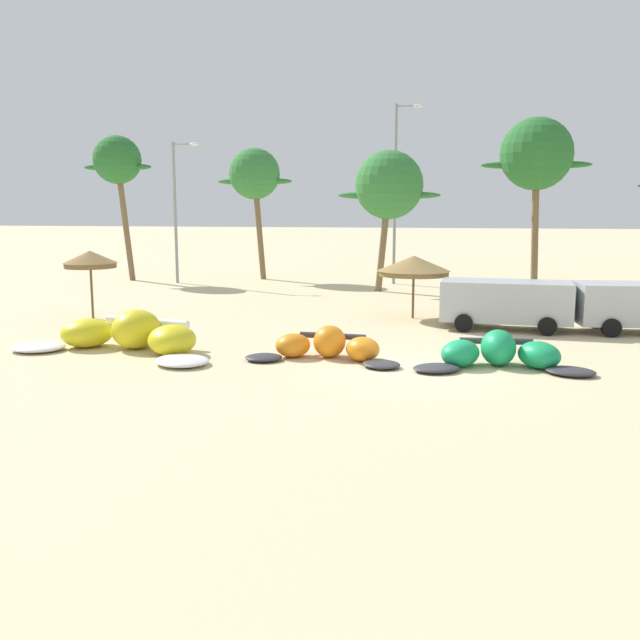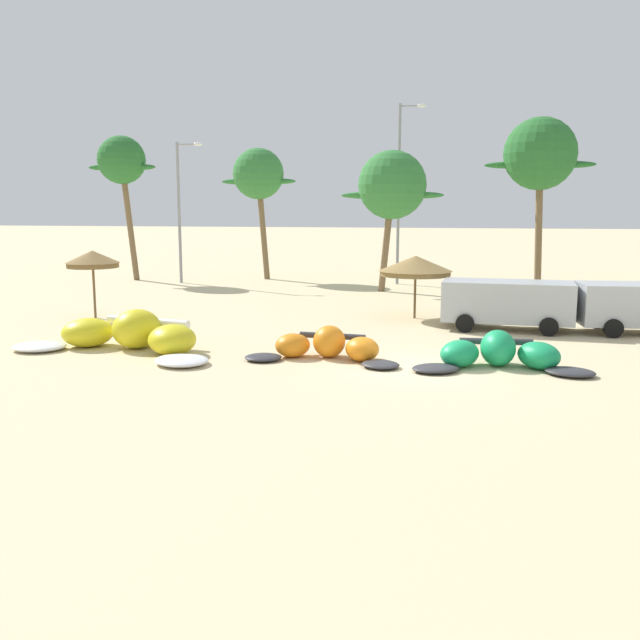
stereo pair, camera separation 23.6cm
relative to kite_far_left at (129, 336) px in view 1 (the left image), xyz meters
The scene contains 13 objects.
ground_plane 9.29m from the kite_far_left, ahead, with size 260.00×260.00×0.00m, color beige.
kite_far_left is the anchor object (origin of this frame).
kite_left 6.54m from the kite_far_left, ahead, with size 5.01×2.47×0.99m.
kite_left_of_center 11.66m from the kite_far_left, ahead, with size 5.32×2.60×1.06m.
beach_umbrella_near_van 7.70m from the kite_far_left, 126.16° to the left, with size 2.21×2.21×2.82m.
beach_umbrella_middle 12.23m from the kite_far_left, 43.46° to the left, with size 3.04×3.04×2.61m.
parked_car_second 13.76m from the kite_far_left, 26.94° to the left, with size 4.94×2.54×1.84m.
palm_leftmost 23.82m from the kite_far_left, 115.81° to the left, with size 4.43×2.96×8.92m.
palm_left 23.49m from the kite_far_left, 94.53° to the left, with size 4.80×3.20×8.23m.
palm_left_of_gap 19.50m from the kite_far_left, 68.04° to the left, with size 5.51×3.68×7.59m.
palm_center_left 23.91m from the kite_far_left, 50.41° to the left, with size 5.61×3.74×9.17m.
lamppost_west 20.81m from the kite_far_left, 106.43° to the left, with size 1.69×0.24×8.38m.
lamppost_west_center 23.08m from the kite_far_left, 71.28° to the left, with size 1.62×0.24×10.48m.
Camera 1 is at (0.69, -20.13, 4.66)m, focal length 39.52 mm.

